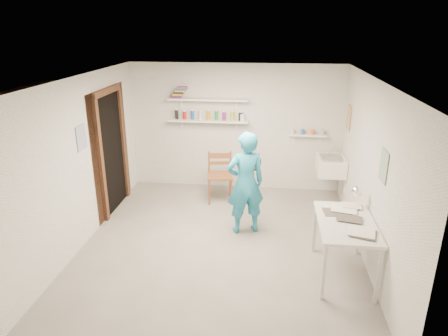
# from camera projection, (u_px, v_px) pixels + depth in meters

# --- Properties ---
(floor) EXTENTS (4.00, 4.50, 0.02)m
(floor) POSITION_uv_depth(u_px,v_px,m) (221.00, 244.00, 5.90)
(floor) COLOR slate
(floor) RESTS_ON ground
(ceiling) EXTENTS (4.00, 4.50, 0.02)m
(ceiling) POSITION_uv_depth(u_px,v_px,m) (220.00, 78.00, 5.07)
(ceiling) COLOR silver
(ceiling) RESTS_ON wall_back
(wall_back) EXTENTS (4.00, 0.02, 2.40)m
(wall_back) POSITION_uv_depth(u_px,v_px,m) (235.00, 128.00, 7.60)
(wall_back) COLOR silver
(wall_back) RESTS_ON ground
(wall_front) EXTENTS (4.00, 0.02, 2.40)m
(wall_front) POSITION_uv_depth(u_px,v_px,m) (188.00, 258.00, 3.38)
(wall_front) COLOR silver
(wall_front) RESTS_ON ground
(wall_left) EXTENTS (0.02, 4.50, 2.40)m
(wall_left) POSITION_uv_depth(u_px,v_px,m) (81.00, 162.00, 5.71)
(wall_left) COLOR silver
(wall_left) RESTS_ON ground
(wall_right) EXTENTS (0.02, 4.50, 2.40)m
(wall_right) POSITION_uv_depth(u_px,v_px,m) (371.00, 174.00, 5.27)
(wall_right) COLOR silver
(wall_right) RESTS_ON ground
(doorway_recess) EXTENTS (0.02, 0.90, 2.00)m
(doorway_recess) POSITION_uv_depth(u_px,v_px,m) (112.00, 153.00, 6.75)
(doorway_recess) COLOR black
(doorway_recess) RESTS_ON wall_left
(corridor_box) EXTENTS (1.40, 1.50, 2.10)m
(corridor_box) POSITION_uv_depth(u_px,v_px,m) (72.00, 149.00, 6.81)
(corridor_box) COLOR brown
(corridor_box) RESTS_ON ground
(door_lintel) EXTENTS (0.06, 1.05, 0.10)m
(door_lintel) POSITION_uv_depth(u_px,v_px,m) (107.00, 91.00, 6.39)
(door_lintel) COLOR brown
(door_lintel) RESTS_ON wall_left
(door_jamb_near) EXTENTS (0.06, 0.10, 2.00)m
(door_jamb_near) POSITION_uv_depth(u_px,v_px,m) (101.00, 163.00, 6.28)
(door_jamb_near) COLOR brown
(door_jamb_near) RESTS_ON ground
(door_jamb_far) EXTENTS (0.06, 0.10, 2.00)m
(door_jamb_far) POSITION_uv_depth(u_px,v_px,m) (123.00, 145.00, 7.22)
(door_jamb_far) COLOR brown
(door_jamb_far) RESTS_ON ground
(shelf_lower) EXTENTS (1.50, 0.22, 0.03)m
(shelf_lower) POSITION_uv_depth(u_px,v_px,m) (208.00, 121.00, 7.48)
(shelf_lower) COLOR white
(shelf_lower) RESTS_ON wall_back
(shelf_upper) EXTENTS (1.50, 0.22, 0.03)m
(shelf_upper) POSITION_uv_depth(u_px,v_px,m) (208.00, 99.00, 7.34)
(shelf_upper) COLOR white
(shelf_upper) RESTS_ON wall_back
(ledge_shelf) EXTENTS (0.70, 0.14, 0.03)m
(ledge_shelf) POSITION_uv_depth(u_px,v_px,m) (307.00, 135.00, 7.39)
(ledge_shelf) COLOR white
(ledge_shelf) RESTS_ON wall_back
(poster_left) EXTENTS (0.01, 0.28, 0.36)m
(poster_left) POSITION_uv_depth(u_px,v_px,m) (81.00, 138.00, 5.63)
(poster_left) COLOR #334C7F
(poster_left) RESTS_ON wall_left
(poster_right_a) EXTENTS (0.01, 0.34, 0.42)m
(poster_right_a) POSITION_uv_depth(u_px,v_px,m) (349.00, 118.00, 6.83)
(poster_right_a) COLOR #995933
(poster_right_a) RESTS_ON wall_right
(poster_right_b) EXTENTS (0.01, 0.30, 0.38)m
(poster_right_b) POSITION_uv_depth(u_px,v_px,m) (384.00, 166.00, 4.65)
(poster_right_b) COLOR #3F724C
(poster_right_b) RESTS_ON wall_right
(belfast_sink) EXTENTS (0.48, 0.60, 0.30)m
(belfast_sink) POSITION_uv_depth(u_px,v_px,m) (331.00, 166.00, 7.05)
(belfast_sink) COLOR white
(belfast_sink) RESTS_ON wall_right
(man) EXTENTS (0.68, 0.57, 1.61)m
(man) POSITION_uv_depth(u_px,v_px,m) (246.00, 183.00, 6.00)
(man) COLOR teal
(man) RESTS_ON ground
(wall_clock) EXTENTS (0.28, 0.13, 0.29)m
(wall_clock) POSITION_uv_depth(u_px,v_px,m) (252.00, 162.00, 6.09)
(wall_clock) COLOR beige
(wall_clock) RESTS_ON man
(wooden_chair) EXTENTS (0.51, 0.49, 0.97)m
(wooden_chair) POSITION_uv_depth(u_px,v_px,m) (220.00, 176.00, 7.18)
(wooden_chair) COLOR brown
(wooden_chair) RESTS_ON ground
(work_table) EXTENTS (0.69, 1.15, 0.77)m
(work_table) POSITION_uv_depth(u_px,v_px,m) (343.00, 248.00, 5.05)
(work_table) COLOR silver
(work_table) RESTS_ON ground
(desk_lamp) EXTENTS (0.14, 0.14, 0.14)m
(desk_lamp) POSITION_uv_depth(u_px,v_px,m) (357.00, 191.00, 5.26)
(desk_lamp) COLOR white
(desk_lamp) RESTS_ON work_table
(spray_cans) EXTENTS (1.31, 0.06, 0.17)m
(spray_cans) POSITION_uv_depth(u_px,v_px,m) (208.00, 115.00, 7.44)
(spray_cans) COLOR black
(spray_cans) RESTS_ON shelf_lower
(book_stack) EXTENTS (0.30, 0.14, 0.20)m
(book_stack) POSITION_uv_depth(u_px,v_px,m) (179.00, 93.00, 7.36)
(book_stack) COLOR red
(book_stack) RESTS_ON shelf_upper
(ledge_pots) EXTENTS (0.48, 0.07, 0.09)m
(ledge_pots) POSITION_uv_depth(u_px,v_px,m) (308.00, 132.00, 7.37)
(ledge_pots) COLOR silver
(ledge_pots) RESTS_ON ledge_shelf
(papers) EXTENTS (0.30, 0.22, 0.03)m
(papers) POSITION_uv_depth(u_px,v_px,m) (347.00, 220.00, 4.92)
(papers) COLOR silver
(papers) RESTS_ON work_table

